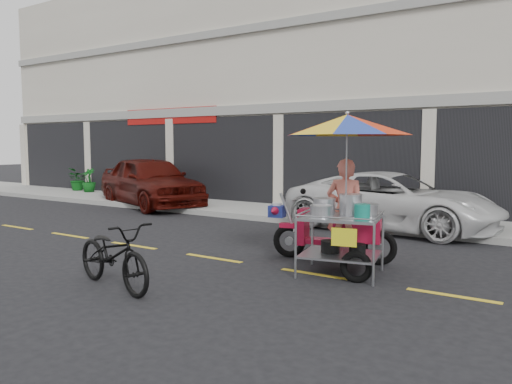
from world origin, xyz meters
The scene contains 9 objects.
ground centered at (0.00, 0.00, 0.00)m, with size 90.00×90.00×0.00m, color black.
sidewalk centered at (0.00, 5.50, 0.07)m, with size 45.00×3.00×0.15m, color gray.
centerline centered at (0.00, 0.00, 0.00)m, with size 42.00×0.10×0.01m, color gold.
maroon_sedan centered at (-8.23, 4.70, 0.82)m, with size 1.93×4.80×1.63m, color #3C0905.
white_pickup centered at (-0.31, 4.60, 0.68)m, with size 2.25×4.88×1.36m, color silver.
plant_tall centered at (-13.63, 6.03, 0.61)m, with size 0.82×0.71×0.91m, color #0B4712.
plant_short centered at (-12.72, 5.84, 0.61)m, with size 0.52×0.52×0.92m, color #0B4712.
near_bicycle centered at (-2.03, -2.20, 0.48)m, with size 0.63×1.81×0.95m, color black.
food_vendor_rig centered at (0.20, 0.54, 1.57)m, with size 2.77×2.26×2.51m.
Camera 1 is at (3.34, -6.79, 1.99)m, focal length 35.00 mm.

